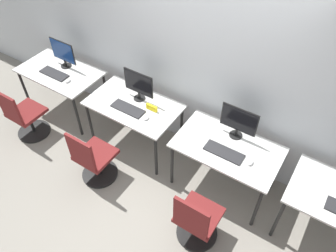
{
  "coord_description": "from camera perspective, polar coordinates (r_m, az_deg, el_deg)",
  "views": [
    {
      "loc": [
        1.46,
        -2.11,
        3.62
      ],
      "look_at": [
        0.0,
        0.15,
        0.91
      ],
      "focal_mm": 35.0,
      "sensor_mm": 36.0,
      "label": 1
    }
  ],
  "objects": [
    {
      "name": "office_chair_far_left",
      "position": [
        5.16,
        -23.68,
        1.4
      ],
      "size": [
        0.48,
        0.48,
        0.88
      ],
      "color": "black",
      "rests_on": "ground_plane"
    },
    {
      "name": "wall_back",
      "position": [
        3.98,
        5.67,
        11.13
      ],
      "size": [
        12.0,
        0.05,
        2.8
      ],
      "color": "#B7BCC1",
      "rests_on": "ground_plane"
    },
    {
      "name": "desk_left",
      "position": [
        4.4,
        -5.96,
        3.06
      ],
      "size": [
        1.23,
        0.73,
        0.76
      ],
      "color": "silver",
      "rests_on": "ground_plane"
    },
    {
      "name": "mouse_right",
      "position": [
        3.74,
        14.17,
        -6.19
      ],
      "size": [
        0.06,
        0.09,
        0.03
      ],
      "color": "silver",
      "rests_on": "desk_right"
    },
    {
      "name": "ground_plane",
      "position": [
        4.44,
        -1.04,
        -9.44
      ],
      "size": [
        20.0,
        20.0,
        0.0
      ],
      "primitive_type": "plane",
      "color": "gray"
    },
    {
      "name": "desk_far_left",
      "position": [
        5.21,
        -18.19,
        8.43
      ],
      "size": [
        1.23,
        0.73,
        0.76
      ],
      "color": "silver",
      "rests_on": "ground_plane"
    },
    {
      "name": "keyboard_far_left",
      "position": [
        5.11,
        -19.21,
        8.61
      ],
      "size": [
        0.46,
        0.17,
        0.02
      ],
      "color": "#262628",
      "rests_on": "desk_far_left"
    },
    {
      "name": "monitor_right",
      "position": [
        3.84,
        12.2,
        0.78
      ],
      "size": [
        0.44,
        0.16,
        0.42
      ],
      "color": "black",
      "rests_on": "desk_right"
    },
    {
      "name": "office_chair_right",
      "position": [
        3.73,
        4.94,
        -16.23
      ],
      "size": [
        0.48,
        0.48,
        0.88
      ],
      "color": "black",
      "rests_on": "ground_plane"
    },
    {
      "name": "keyboard_left",
      "position": [
        4.28,
        -7.01,
        3.03
      ],
      "size": [
        0.46,
        0.17,
        0.02
      ],
      "color": "#262628",
      "rests_on": "desk_left"
    },
    {
      "name": "monitor_far_left",
      "position": [
        5.11,
        -17.83,
        12.04
      ],
      "size": [
        0.44,
        0.16,
        0.42
      ],
      "color": "black",
      "rests_on": "desk_far_left"
    },
    {
      "name": "mouse_left",
      "position": [
        4.12,
        -3.79,
        1.4
      ],
      "size": [
        0.06,
        0.09,
        0.03
      ],
      "color": "silver",
      "rests_on": "desk_left"
    },
    {
      "name": "keyboard_right",
      "position": [
        3.79,
        9.7,
        -4.5
      ],
      "size": [
        0.46,
        0.17,
        0.02
      ],
      "color": "#262628",
      "rests_on": "desk_right"
    },
    {
      "name": "placard_left",
      "position": [
        4.22,
        -2.86,
        3.2
      ],
      "size": [
        0.16,
        0.03,
        0.08
      ],
      "color": "yellow",
      "rests_on": "desk_left"
    },
    {
      "name": "mouse_far_left",
      "position": [
        4.89,
        -17.03,
        7.51
      ],
      "size": [
        0.06,
        0.09,
        0.03
      ],
      "color": "silver",
      "rests_on": "desk_far_left"
    },
    {
      "name": "monitor_left",
      "position": [
        4.28,
        -5.16,
        7.17
      ],
      "size": [
        0.44,
        0.16,
        0.42
      ],
      "color": "black",
      "rests_on": "desk_left"
    },
    {
      "name": "desk_right",
      "position": [
        3.92,
        10.24,
        -4.3
      ],
      "size": [
        1.23,
        0.73,
        0.76
      ],
      "color": "silver",
      "rests_on": "ground_plane"
    },
    {
      "name": "office_chair_left",
      "position": [
        4.3,
        -12.85,
        -5.83
      ],
      "size": [
        0.48,
        0.48,
        0.88
      ],
      "color": "black",
      "rests_on": "ground_plane"
    }
  ]
}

